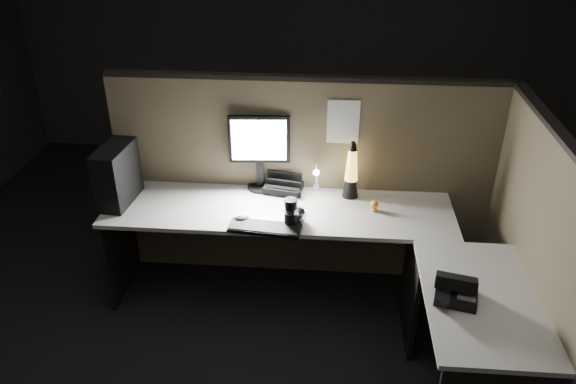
# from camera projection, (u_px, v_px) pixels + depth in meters

# --- Properties ---
(floor) EXTENTS (6.00, 6.00, 0.00)m
(floor) POSITION_uv_depth(u_px,v_px,m) (294.00, 357.00, 3.54)
(floor) COLOR black
(floor) RESTS_ON ground
(room_shell) EXTENTS (6.00, 6.00, 6.00)m
(room_shell) POSITION_uv_depth(u_px,v_px,m) (296.00, 118.00, 2.74)
(room_shell) COLOR silver
(room_shell) RESTS_ON ground
(partition_back) EXTENTS (2.66, 0.06, 1.50)m
(partition_back) POSITION_uv_depth(u_px,v_px,m) (304.00, 183.00, 3.97)
(partition_back) COLOR brown
(partition_back) RESTS_ON ground
(partition_right) EXTENTS (0.06, 1.66, 1.50)m
(partition_right) POSITION_uv_depth(u_px,v_px,m) (531.00, 262.00, 3.16)
(partition_right) COLOR brown
(partition_right) RESTS_ON ground
(desk) EXTENTS (2.60, 1.60, 0.73)m
(desk) POSITION_uv_depth(u_px,v_px,m) (326.00, 260.00, 3.46)
(desk) COLOR #AEACA4
(desk) RESTS_ON ground
(pc_tower) EXTENTS (0.21, 0.39, 0.40)m
(pc_tower) POSITION_uv_depth(u_px,v_px,m) (117.00, 175.00, 3.70)
(pc_tower) COLOR black
(pc_tower) RESTS_ON desk
(monitor) EXTENTS (0.42, 0.18, 0.54)m
(monitor) POSITION_uv_depth(u_px,v_px,m) (259.00, 145.00, 3.80)
(monitor) COLOR black
(monitor) RESTS_ON desk
(keyboard) EXTENTS (0.46, 0.19, 0.02)m
(keyboard) POSITION_uv_depth(u_px,v_px,m) (265.00, 228.00, 3.48)
(keyboard) COLOR black
(keyboard) RESTS_ON desk
(mouse) EXTENTS (0.12, 0.10, 0.04)m
(mouse) POSITION_uv_depth(u_px,v_px,m) (242.00, 219.00, 3.55)
(mouse) COLOR black
(mouse) RESTS_ON desk
(clip_lamp) EXTENTS (0.04, 0.17, 0.21)m
(clip_lamp) POSITION_uv_depth(u_px,v_px,m) (316.00, 177.00, 3.82)
(clip_lamp) COLOR white
(clip_lamp) RESTS_ON desk
(organizer) EXTENTS (0.29, 0.26, 0.19)m
(organizer) POSITION_uv_depth(u_px,v_px,m) (284.00, 183.00, 3.92)
(organizer) COLOR black
(organizer) RESTS_ON desk
(lava_lamp) EXTENTS (0.11, 0.11, 0.41)m
(lava_lamp) POSITION_uv_depth(u_px,v_px,m) (351.00, 174.00, 3.76)
(lava_lamp) COLOR black
(lava_lamp) RESTS_ON desk
(travel_mug) EXTENTS (0.09, 0.09, 0.19)m
(travel_mug) POSITION_uv_depth(u_px,v_px,m) (291.00, 213.00, 3.47)
(travel_mug) COLOR black
(travel_mug) RESTS_ON desk
(steel_mug) EXTENTS (0.12, 0.12, 0.09)m
(steel_mug) POSITION_uv_depth(u_px,v_px,m) (298.00, 217.00, 3.53)
(steel_mug) COLOR silver
(steel_mug) RESTS_ON desk
(figurine) EXTENTS (0.05, 0.05, 0.05)m
(figurine) POSITION_uv_depth(u_px,v_px,m) (374.00, 205.00, 3.66)
(figurine) COLOR orange
(figurine) RESTS_ON desk
(pinned_paper) EXTENTS (0.21, 0.00, 0.30)m
(pinned_paper) POSITION_uv_depth(u_px,v_px,m) (343.00, 122.00, 3.68)
(pinned_paper) COLOR white
(pinned_paper) RESTS_ON partition_back
(desk_phone) EXTENTS (0.25, 0.25, 0.13)m
(desk_phone) POSITION_uv_depth(u_px,v_px,m) (455.00, 290.00, 2.90)
(desk_phone) COLOR black
(desk_phone) RESTS_ON desk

